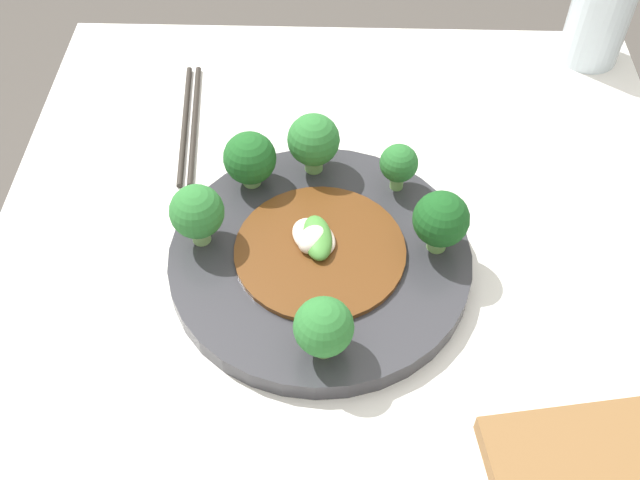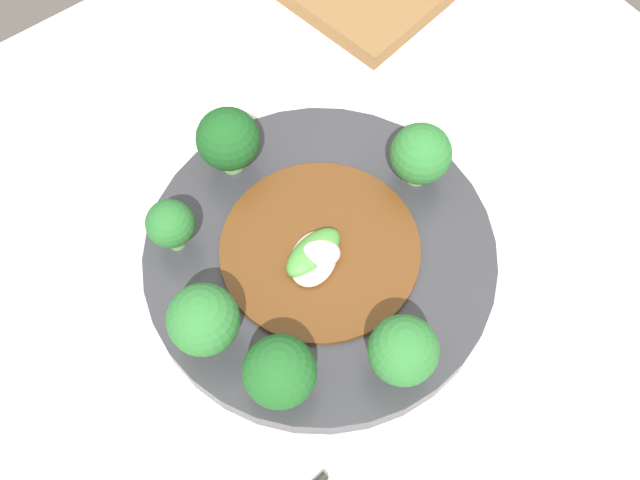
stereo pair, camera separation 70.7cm
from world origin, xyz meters
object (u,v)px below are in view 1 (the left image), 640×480
Objects in this scene: broccoli_south at (441,220)px; broccoli_east at (314,141)px; broccoli_west at (324,327)px; broccoli_north at (197,213)px; stirfry_center at (318,247)px; chopsticks at (190,123)px; plate at (320,259)px; drinking_glass at (598,20)px; broccoli_northeast at (250,159)px; broccoli_southeast at (399,164)px.

broccoli_east reaches higher than broccoli_south.
broccoli_north is at bearing 44.96° from broccoli_west.
chopsticks is at bearing 37.80° from stirfry_center.
stirfry_center reaches higher than plate.
broccoli_east is (0.12, 0.01, 0.05)m from plate.
broccoli_north and broccoli_south have the same top height.
broccoli_east is 0.34× the size of chopsticks.
broccoli_east is 0.63× the size of drinking_glass.
drinking_glass is (0.27, -0.43, -0.00)m from broccoli_northeast.
drinking_glass reaches higher than broccoli_west.
broccoli_west is 0.24m from broccoli_east.
broccoli_southeast is at bearing -40.36° from plate.
broccoli_southeast is 0.49× the size of drinking_glass.
broccoli_east reaches higher than broccoli_northeast.
broccoli_east is at bearing -70.74° from broccoli_northeast.
plate is 5.46× the size of broccoli_southeast.
broccoli_northeast is at bearing 38.64° from plate.
chopsticks is at bearing 12.31° from broccoli_north.
broccoli_southeast is 0.10m from broccoli_east.
broccoli_west is 0.31× the size of chopsticks.
broccoli_north is 0.18m from broccoli_west.
plate is 0.13m from broccoli_southeast.
stirfry_center is at bearing 93.83° from broccoli_south.
drinking_glass is at bearing -43.78° from stirfry_center.
broccoli_east is at bearing -46.29° from broccoli_north.
broccoli_southeast is 0.09m from broccoli_south.
broccoli_south is at bearing -125.62° from chopsticks.
broccoli_east is at bearing 49.63° from broccoli_south.
broccoli_northeast is (0.00, 0.16, 0.00)m from broccoli_southeast.
broccoli_northeast reaches higher than chopsticks.
plate is 0.13m from broccoli_northeast.
broccoli_south is 0.62× the size of drinking_glass.
broccoli_southeast is 0.86× the size of broccoli_northeast.
stirfry_center is 0.81× the size of chopsticks.
broccoli_south reaches higher than broccoli_southeast.
stirfry_center is at bearing -142.20° from chopsticks.
plate is at bearing 95.34° from broccoli_south.
plate is at bearing -150.66° from stirfry_center.
broccoli_east is (0.11, -0.11, 0.00)m from broccoli_north.
broccoli_southeast is at bearing -115.87° from chopsticks.
drinking_glass reaches higher than broccoli_south.
broccoli_northeast is 0.16m from chopsticks.
broccoli_northeast is at bearing 21.63° from broccoli_west.
chopsticks is at bearing 37.69° from plate.
broccoli_east is 0.41× the size of stirfry_center.
broccoli_southeast is at bearing -19.48° from broccoli_west.
broccoli_south is (-0.00, -0.24, -0.00)m from broccoli_north.
broccoli_south is 0.43m from drinking_glass.
broccoli_west is (-0.13, -0.13, -0.00)m from broccoli_north.
broccoli_south is at bearing -113.69° from broccoli_northeast.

